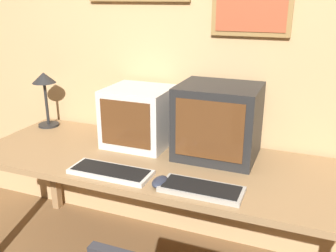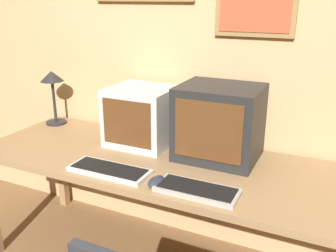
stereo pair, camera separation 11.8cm
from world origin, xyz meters
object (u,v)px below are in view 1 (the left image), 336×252
keyboard_main (111,172)px  mouse_near_keyboard (160,182)px  monitor_left (139,116)px  desk_lamp (45,86)px  monitor_right (218,121)px  keyboard_side (202,189)px

keyboard_main → mouse_near_keyboard: 0.28m
monitor_left → desk_lamp: desk_lamp is taller
monitor_right → desk_lamp: 1.24m
monitor_left → keyboard_side: monitor_left is taller
keyboard_main → mouse_near_keyboard: bearing=-3.4°
mouse_near_keyboard → desk_lamp: desk_lamp is taller
monitor_right → keyboard_main: (-0.45, -0.44, -0.19)m
mouse_near_keyboard → keyboard_main: bearing=176.6°
monitor_left → keyboard_side: bearing=-39.5°
monitor_left → desk_lamp: size_ratio=0.99×
monitor_right → monitor_left: bearing=179.6°
monitor_left → monitor_right: monitor_right is taller
desk_lamp → monitor_right: bearing=-3.1°
monitor_left → mouse_near_keyboard: size_ratio=3.17×
monitor_right → desk_lamp: size_ratio=1.16×
keyboard_side → mouse_near_keyboard: size_ratio=3.28×
monitor_left → monitor_right: 0.49m
desk_lamp → keyboard_side: bearing=-21.6°
keyboard_main → desk_lamp: 0.98m
keyboard_side → mouse_near_keyboard: bearing=-176.0°
monitor_right → keyboard_side: bearing=-84.4°
monitor_left → monitor_right: size_ratio=0.86×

